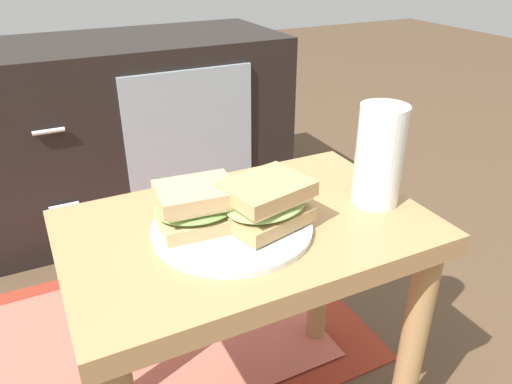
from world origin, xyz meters
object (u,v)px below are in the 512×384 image
Objects in this scene: sandwich_front at (197,207)px; beer_glass at (379,159)px; sandwich_back at (266,202)px; tv_cabinet at (134,130)px; plate at (232,227)px.

beer_glass is (0.29, -0.04, 0.04)m from sandwich_front.
beer_glass reaches higher than sandwich_back.
sandwich_back is (0.09, -0.04, 0.00)m from sandwich_front.
tv_cabinet is 6.34× the size of sandwich_back.
plate is at bearing -94.16° from tv_cabinet.
tv_cabinet is at bearing 82.92° from sandwich_front.
plate is 0.26m from beer_glass.
plate is at bearing 174.82° from beer_glass.
plate is 0.07m from sandwich_back.
sandwich_front is at bearing -97.08° from tv_cabinet.
beer_glass reaches higher than plate.
sandwich_front is 0.30m from beer_glass.
tv_cabinet is 1.00m from sandwich_back.
tv_cabinet reaches higher than sandwich_back.
sandwich_front is at bearing 157.32° from sandwich_back.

